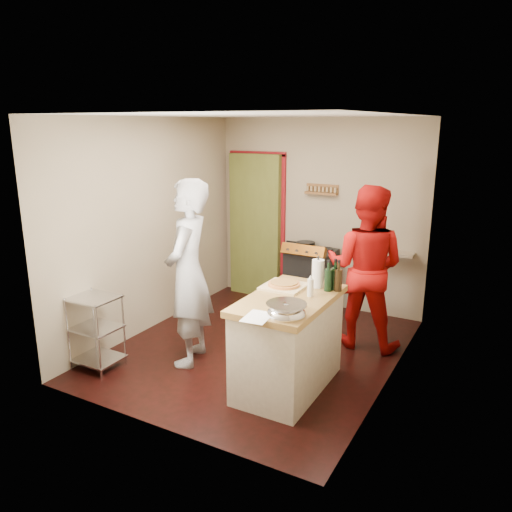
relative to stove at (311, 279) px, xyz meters
The scene contains 10 objects.
floor 1.49m from the stove, 91.94° to the right, with size 3.50×3.50×0.00m, color black.
back_wall 1.03m from the stove, 152.49° to the left, with size 3.00×0.44×2.60m.
left_wall 2.27m from the stove, 137.40° to the right, with size 0.04×3.50×2.60m, color gray.
right_wall 2.20m from the stove, 44.44° to the right, with size 0.04×3.50×2.60m, color gray.
ceiling 2.59m from the stove, 91.94° to the right, with size 3.00×3.50×0.02m, color white.
stove is the anchor object (origin of this frame).
wire_shelving 2.94m from the stove, 116.85° to the right, with size 0.48×0.40×0.80m.
island 2.12m from the stove, 72.93° to the right, with size 0.74×1.36×1.25m.
person_stripe 2.16m from the stove, 105.33° to the right, with size 0.72×0.48×1.99m, color #AEADB2.
person_red 1.28m from the stove, 36.58° to the right, with size 0.91×0.71×1.88m, color #AA0D0B.
Camera 1 is at (2.54, -4.63, 2.53)m, focal length 35.00 mm.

